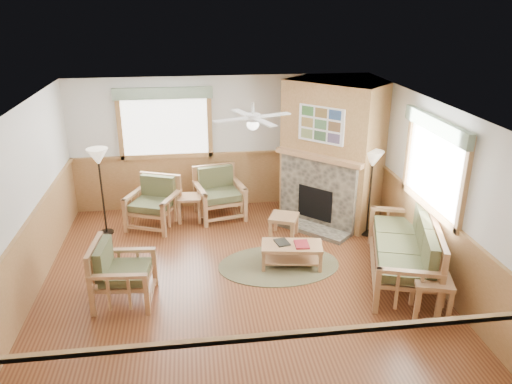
{
  "coord_description": "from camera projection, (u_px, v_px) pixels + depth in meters",
  "views": [
    {
      "loc": [
        -0.62,
        -6.8,
        4.12
      ],
      "look_at": [
        0.4,
        0.7,
        1.15
      ],
      "focal_mm": 35.0,
      "sensor_mm": 36.0,
      "label": 1
    }
  ],
  "objects": [
    {
      "name": "wall_front",
      "position": [
        267.0,
        319.0,
        4.6
      ],
      "size": [
        6.0,
        0.02,
        2.7
      ],
      "primitive_type": "cube",
      "color": "silver",
      "rests_on": "floor"
    },
    {
      "name": "coffee_table",
      "position": [
        292.0,
        255.0,
        8.12
      ],
      "size": [
        1.04,
        0.64,
        0.39
      ],
      "primitive_type": null,
      "rotation": [
        0.0,
        0.0,
        -0.16
      ],
      "color": "#AC7C50",
      "rests_on": "floor"
    },
    {
      "name": "floor_lamp_left",
      "position": [
        102.0,
        192.0,
        9.03
      ],
      "size": [
        0.5,
        0.5,
        1.65
      ],
      "primitive_type": null,
      "rotation": [
        0.0,
        0.0,
        -0.4
      ],
      "color": "black",
      "rests_on": "floor"
    },
    {
      "name": "ceiling",
      "position": [
        234.0,
        107.0,
        6.87
      ],
      "size": [
        6.0,
        6.0,
        0.01
      ],
      "primitive_type": "cube",
      "color": "white",
      "rests_on": "floor"
    },
    {
      "name": "ceiling_fan",
      "position": [
        253.0,
        105.0,
        7.2
      ],
      "size": [
        1.59,
        1.59,
        0.36
      ],
      "primitive_type": null,
      "rotation": [
        0.0,
        0.0,
        0.35
      ],
      "color": "white",
      "rests_on": "ceiling"
    },
    {
      "name": "braided_rug",
      "position": [
        279.0,
        265.0,
        8.2
      ],
      "size": [
        2.11,
        2.11,
        0.01
      ],
      "primitive_type": "cylinder",
      "rotation": [
        0.0,
        0.0,
        -0.06
      ],
      "color": "brown",
      "rests_on": "floor"
    },
    {
      "name": "wall_left",
      "position": [
        23.0,
        209.0,
        6.99
      ],
      "size": [
        0.02,
        6.0,
        2.7
      ],
      "primitive_type": "cube",
      "color": "silver",
      "rests_on": "floor"
    },
    {
      "name": "wall_right",
      "position": [
        428.0,
        188.0,
        7.74
      ],
      "size": [
        0.02,
        6.0,
        2.7
      ],
      "primitive_type": "cube",
      "color": "silver",
      "rests_on": "floor"
    },
    {
      "name": "window_back",
      "position": [
        162.0,
        86.0,
        9.52
      ],
      "size": [
        1.9,
        0.16,
        1.5
      ],
      "primitive_type": null,
      "color": "white",
      "rests_on": "wall_back"
    },
    {
      "name": "armchair_left",
      "position": [
        124.0,
        272.0,
        7.11
      ],
      "size": [
        0.89,
        0.89,
        0.92
      ],
      "primitive_type": null,
      "rotation": [
        0.0,
        0.0,
        1.48
      ],
      "color": "#AC7C50",
      "rests_on": "floor"
    },
    {
      "name": "footstool",
      "position": [
        284.0,
        226.0,
        9.11
      ],
      "size": [
        0.63,
        0.63,
        0.42
      ],
      "primitive_type": null,
      "rotation": [
        0.0,
        0.0,
        -0.4
      ],
      "color": "#AC7C50",
      "rests_on": "floor"
    },
    {
      "name": "armchair_back_left",
      "position": [
        153.0,
        203.0,
        9.43
      ],
      "size": [
        1.1,
        1.1,
        0.94
      ],
      "primitive_type": null,
      "rotation": [
        0.0,
        0.0,
        -0.4
      ],
      "color": "#AC7C50",
      "rests_on": "floor"
    },
    {
      "name": "sofa",
      "position": [
        402.0,
        247.0,
        7.7
      ],
      "size": [
        2.39,
        1.55,
        1.02
      ],
      "primitive_type": null,
      "rotation": [
        0.0,
        0.0,
        -1.88
      ],
      "color": "#AC7C50",
      "rests_on": "floor"
    },
    {
      "name": "wall_back",
      "position": [
        221.0,
        143.0,
        10.13
      ],
      "size": [
        6.0,
        0.02,
        2.7
      ],
      "primitive_type": "cube",
      "color": "silver",
      "rests_on": "floor"
    },
    {
      "name": "end_table_sofa",
      "position": [
        431.0,
        297.0,
        6.84
      ],
      "size": [
        0.62,
        0.61,
        0.56
      ],
      "primitive_type": null,
      "rotation": [
        0.0,
        0.0,
        -0.29
      ],
      "color": "#AC7C50",
      "rests_on": "floor"
    },
    {
      "name": "floor",
      "position": [
        237.0,
        277.0,
        7.86
      ],
      "size": [
        6.0,
        6.0,
        0.01
      ],
      "primitive_type": "cube",
      "color": "brown",
      "rests_on": "ground"
    },
    {
      "name": "fireplace",
      "position": [
        332.0,
        152.0,
        9.51
      ],
      "size": [
        3.11,
        3.11,
        2.7
      ],
      "primitive_type": null,
      "rotation": [
        0.0,
        0.0,
        -0.79
      ],
      "color": "#9D7040",
      "rests_on": "floor"
    },
    {
      "name": "wainscot",
      "position": [
        236.0,
        246.0,
        7.66
      ],
      "size": [
        6.0,
        6.0,
        1.1
      ],
      "primitive_type": null,
      "color": "#9D7040",
      "rests_on": "floor"
    },
    {
      "name": "end_table_chairs",
      "position": [
        190.0,
        208.0,
        9.77
      ],
      "size": [
        0.49,
        0.47,
        0.51
      ],
      "primitive_type": null,
      "rotation": [
        0.0,
        0.0,
        -0.07
      ],
      "color": "#AC7C50",
      "rests_on": "floor"
    },
    {
      "name": "book_red",
      "position": [
        302.0,
        244.0,
        8.01
      ],
      "size": [
        0.24,
        0.31,
        0.03
      ],
      "primitive_type": "cube",
      "rotation": [
        0.0,
        0.0,
        -0.05
      ],
      "color": "maroon",
      "rests_on": "coffee_table"
    },
    {
      "name": "book_dark",
      "position": [
        282.0,
        242.0,
        8.09
      ],
      "size": [
        0.25,
        0.3,
        0.03
      ],
      "primitive_type": "cube",
      "rotation": [
        0.0,
        0.0,
        0.2
      ],
      "color": "black",
      "rests_on": "coffee_table"
    },
    {
      "name": "window_right",
      "position": [
        442.0,
        116.0,
        7.12
      ],
      "size": [
        0.16,
        1.9,
        1.5
      ],
      "primitive_type": null,
      "color": "white",
      "rests_on": "wall_right"
    },
    {
      "name": "floor_lamp_right",
      "position": [
        370.0,
        194.0,
        9.0
      ],
      "size": [
        0.46,
        0.46,
        1.61
      ],
      "primitive_type": null,
      "rotation": [
        0.0,
        0.0,
        -0.3
      ],
      "color": "black",
      "rests_on": "floor"
    },
    {
      "name": "armchair_back_right",
      "position": [
        220.0,
        194.0,
        9.85
      ],
      "size": [
        1.04,
        1.04,
        0.98
      ],
      "primitive_type": null,
      "rotation": [
        0.0,
        0.0,
        0.21
      ],
      "color": "#AC7C50",
      "rests_on": "floor"
    }
  ]
}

